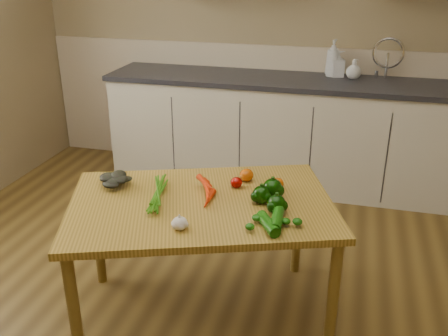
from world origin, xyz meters
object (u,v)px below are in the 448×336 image
soap_bottle_c (354,69)px  pepper_b (272,188)px  leafy_greens (118,179)px  zucchini_b (268,224)px  table (201,215)px  soap_bottle_b (338,64)px  soap_bottle_a (333,58)px  tomato_a (236,183)px  tomato_c (277,184)px  pepper_c (277,204)px  garlic_bulb (180,223)px  tomato_b (247,175)px  zucchini_a (277,220)px  carrot_bunch (191,191)px  pepper_a (261,195)px

soap_bottle_c → pepper_b: size_ratio=1.52×
leafy_greens → zucchini_b: (0.83, -0.23, -0.02)m
table → soap_bottle_b: (0.53, 1.98, 0.39)m
soap_bottle_a → zucchini_b: (-0.12, -2.17, -0.33)m
pepper_b → zucchini_b: pepper_b is taller
soap_bottle_a → tomato_a: 1.86m
table → tomato_c: size_ratio=22.74×
pepper_c → zucchini_b: (-0.01, -0.16, -0.02)m
garlic_bulb → tomato_c: (0.35, 0.52, 0.00)m
leafy_greens → tomato_a: size_ratio=2.93×
tomato_b → zucchini_a: (0.23, -0.43, -0.01)m
zucchini_b → tomato_b: bearing=113.1°
soap_bottle_b → pepper_c: bearing=157.7°
leafy_greens → zucchini_b: 0.86m
soap_bottle_c → zucchini_b: (-0.29, -2.13, -0.26)m
soap_bottle_b → tomato_a: size_ratio=3.27×
carrot_bunch → leafy_greens: (-0.40, 0.01, 0.01)m
pepper_c → zucchini_b: size_ratio=0.52×
pepper_b → tomato_c: 0.11m
soap_bottle_b → tomato_c: soap_bottle_b is taller
soap_bottle_c → pepper_b: bearing=174.7°
carrot_bunch → tomato_a: (0.19, 0.16, -0.00)m
garlic_bulb → pepper_c: bearing=34.4°
pepper_b → zucchini_b: bearing=-83.6°
soap_bottle_b → tomato_c: 1.78m
soap_bottle_b → garlic_bulb: bearing=148.8°
carrot_bunch → zucchini_a: (0.46, -0.18, -0.00)m
carrot_bunch → zucchini_a: carrot_bunch is taller
tomato_b → pepper_b: bearing=-43.8°
pepper_a → zucchini_a: (0.11, -0.20, -0.02)m
soap_bottle_b → pepper_a: bearing=155.0°
table → tomato_c: tomato_c is taller
soap_bottle_a → pepper_a: bearing=102.2°
table → soap_bottle_b: size_ratio=7.29×
soap_bottle_c → tomato_c: (-0.32, -1.71, -0.26)m
tomato_c → zucchini_b: 0.42m
soap_bottle_c → zucchini_b: soap_bottle_c is taller
soap_bottle_a → soap_bottle_c: (0.17, -0.05, -0.07)m
pepper_a → table: bearing=-168.2°
garlic_bulb → carrot_bunch: bearing=99.5°
tomato_a → zucchini_a: size_ratio=0.34×
carrot_bunch → pepper_b: 0.40m
pepper_b → zucchini_a: pepper_b is taller
soap_bottle_c → tomato_a: soap_bottle_c is taller
soap_bottle_c → zucchini_b: size_ratio=0.89×
soap_bottle_a → tomato_a: bearing=96.9°
table → tomato_c: (0.34, 0.24, 0.11)m
pepper_b → pepper_c: 0.16m
pepper_a → tomato_b: (-0.12, 0.23, -0.01)m
pepper_a → pepper_b: size_ratio=0.89×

